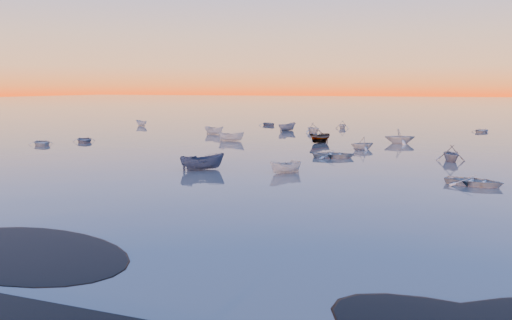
% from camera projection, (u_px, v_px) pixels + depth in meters
% --- Properties ---
extents(ground, '(600.00, 600.00, 0.00)m').
position_uv_depth(ground, '(363.00, 121.00, 115.06)').
color(ground, '#675F56').
rests_on(ground, ground).
extents(mud_lobes, '(140.00, 6.00, 0.07)m').
position_uv_depth(mud_lobes, '(29.00, 274.00, 21.13)').
color(mud_lobes, black).
rests_on(mud_lobes, ground).
extents(moored_fleet, '(124.00, 58.00, 1.20)m').
position_uv_depth(moored_fleet, '(317.00, 142.00, 71.35)').
color(moored_fleet, beige).
rests_on(moored_fleet, ground).
extents(boat_near_left, '(4.39, 4.15, 1.07)m').
position_uv_depth(boat_near_left, '(84.00, 142.00, 71.28)').
color(boat_near_left, slate).
rests_on(boat_near_left, ground).
extents(boat_near_center, '(4.08, 4.56, 1.50)m').
position_uv_depth(boat_near_center, '(202.00, 170.00, 47.69)').
color(boat_near_center, '#31415F').
rests_on(boat_near_center, ground).
extents(boat_near_right, '(4.01, 2.39, 1.31)m').
position_uv_depth(boat_near_right, '(451.00, 161.00, 53.28)').
color(boat_near_right, slate).
rests_on(boat_near_right, ground).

